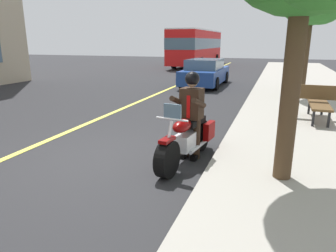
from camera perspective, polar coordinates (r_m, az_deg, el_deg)
name	(u,v)px	position (r m, az deg, el deg)	size (l,w,h in m)	color
ground_plane	(109,159)	(6.27, -10.89, -6.13)	(80.00, 80.00, 0.00)	#28282B
lane_center_stripe	(30,148)	(7.45, -24.33, -3.74)	(60.00, 0.16, 0.01)	#E5DB4C
motorcycle_main	(187,139)	(5.96, 3.59, -2.44)	(2.22, 0.77, 1.26)	black
rider_main	(191,108)	(5.97, 4.39, 3.41)	(0.67, 0.61, 1.74)	black
bus_near	(197,46)	(29.94, 5.42, 14.67)	(11.05, 2.70, 3.30)	red
car_silver	(205,73)	(16.50, 6.97, 9.87)	(4.60, 1.92, 1.40)	navy
bench_sidewalk	(319,100)	(9.54, 26.44, 4.41)	(1.81, 1.80, 0.95)	brown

